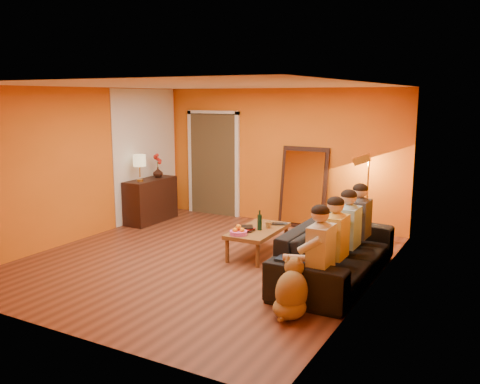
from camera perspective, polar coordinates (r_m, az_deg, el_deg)
The scene contains 27 objects.
room_shell at distance 7.79m, azimuth -2.72°, elevation 2.24°, with size 5.00×5.50×2.60m.
white_accent at distance 10.34m, azimuth -10.50°, elevation 4.16°, with size 0.02×1.90×2.58m, color white.
doorway_recess at distance 10.68m, azimuth -2.67°, elevation 3.18°, with size 1.06×0.30×2.10m, color #3F2D19.
door_jamb_left at distance 10.89m, azimuth -5.57°, elevation 3.28°, with size 0.08×0.06×2.20m, color white.
door_jamb_right at distance 10.29m, azimuth -0.31°, elevation 2.91°, with size 0.08×0.06×2.20m, color white.
door_header at distance 10.49m, azimuth -3.07°, elevation 8.90°, with size 1.22×0.06×0.08m, color white.
mirror_frame at distance 9.64m, azimuth 7.16°, elevation 0.55°, with size 0.92×0.06×1.52m, color black.
mirror_glass at distance 9.60m, azimuth 7.08°, elevation 0.51°, with size 0.78×0.02×1.36m, color white.
sideboard at distance 10.17m, azimuth -9.98°, elevation -0.92°, with size 0.44×1.18×0.85m, color black.
table_lamp at distance 9.83m, azimuth -11.20°, elevation 2.66°, with size 0.24×0.24×0.51m, color beige, non-canonical shape.
sofa at distance 7.04m, azimuth 10.78°, elevation -6.62°, with size 1.00×2.55×0.74m, color black.
coffee_table at distance 7.96m, azimuth 2.04°, elevation -5.61°, with size 0.62×1.22×0.42m, color brown, non-canonical shape.
floor_lamp at distance 8.99m, azimuth 14.10°, elevation -0.68°, with size 0.30×0.24×1.44m, color gold, non-canonical shape.
dog at distance 5.80m, azimuth 5.83°, elevation -10.63°, with size 0.37×0.58×0.68m, color olive, non-canonical shape.
person_far_left at distance 6.02m, azimuth 9.04°, elevation -7.16°, with size 0.70×0.44×1.22m, color beige, non-canonical shape.
person_mid_left at distance 6.52m, azimuth 10.70°, elevation -5.82°, with size 0.70×0.44×1.22m, color gold, non-canonical shape.
person_mid_right at distance 7.03m, azimuth 12.11°, elevation -4.67°, with size 0.70×0.44×1.22m, color #92C2E1, non-canonical shape.
person_far_right at distance 7.54m, azimuth 13.33°, elevation -3.67°, with size 0.70×0.44×1.22m, color #38383D, non-canonical shape.
fruit_bowl at distance 7.54m, azimuth -0.17°, elevation -4.24°, with size 0.26×0.26×0.16m, color #E350A4, non-canonical shape.
wine_bottle at distance 7.80m, azimuth 2.22°, elevation -3.18°, with size 0.07×0.07×0.31m, color black.
tumbler at distance 7.94m, azimuth 3.22°, elevation -3.70°, with size 0.11×0.11×0.10m, color #B27F3F.
laptop at distance 8.13m, azimuth 4.30°, elevation -3.66°, with size 0.30×0.20×0.02m, color black.
book_lower at distance 7.81m, azimuth 0.21°, elevation -4.24°, with size 0.18×0.25×0.02m, color black.
book_mid at distance 7.81m, azimuth 0.31°, elevation -4.08°, with size 0.17×0.23×0.02m, color red.
book_upper at distance 7.79m, azimuth 0.17°, elevation -3.97°, with size 0.17×0.23×0.02m, color black.
vase at distance 10.28m, azimuth -9.20°, elevation 2.20°, with size 0.19×0.19×0.20m, color black.
flowers at distance 10.24m, azimuth -9.25°, elevation 3.63°, with size 0.17×0.17×0.48m, color red, non-canonical shape.
Camera 1 is at (4.04, -6.20, 2.44)m, focal length 38.00 mm.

